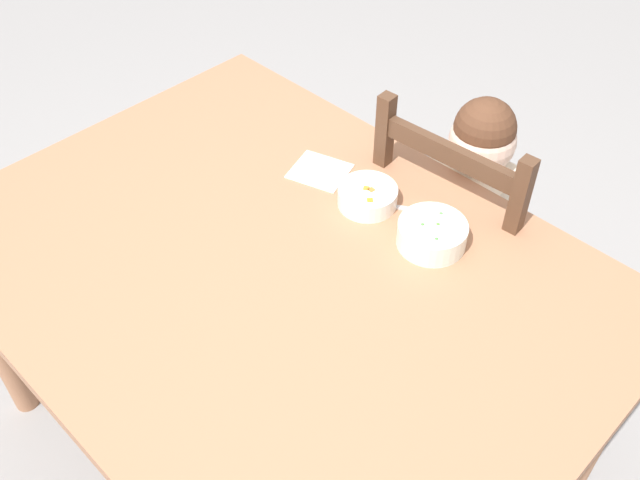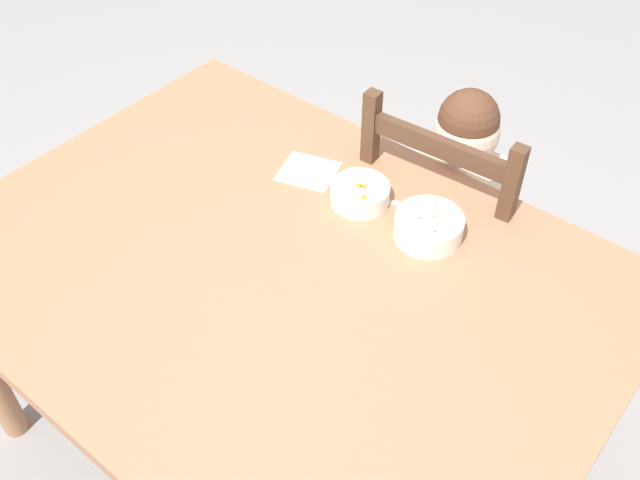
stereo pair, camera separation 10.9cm
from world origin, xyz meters
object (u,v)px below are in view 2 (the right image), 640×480
Objects in this scene: spoon at (387,202)px; dining_table at (277,294)px; dining_chair at (445,243)px; bowl_of_peas at (429,226)px; bowl_of_carrots at (360,193)px; child_figure at (451,199)px.

dining_table is at bearing -101.50° from spoon.
dining_table is 0.35m from spoon.
bowl_of_peas is (0.09, -0.30, 0.34)m from dining_chair.
dining_table is 0.64m from dining_chair.
dining_chair is 6.72× the size of bowl_of_carrots.
dining_chair reaches higher than bowl_of_carrots.
spoon is (-0.04, -0.26, 0.14)m from child_figure.
child_figure is 7.31× the size of spoon.
bowl_of_peas reaches higher than dining_table.
bowl_of_carrots is at bearing -147.01° from spoon.
dining_chair is 6.10× the size of bowl_of_peas.
spoon reaches higher than dining_table.
spoon is (0.07, 0.33, 0.09)m from dining_table.
dining_chair is 0.46m from bowl_of_carrots.
bowl_of_peas is at bearing 0.01° from bowl_of_carrots.
dining_chair is 0.17m from child_figure.
child_figure is 6.61× the size of bowl_of_carrots.
dining_table is 1.56× the size of child_figure.
child_figure is (0.11, 0.59, -0.05)m from dining_table.
dining_chair reaches higher than bowl_of_peas.
dining_table is at bearing -100.47° from child_figure.
bowl_of_peas is 1.22× the size of spoon.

